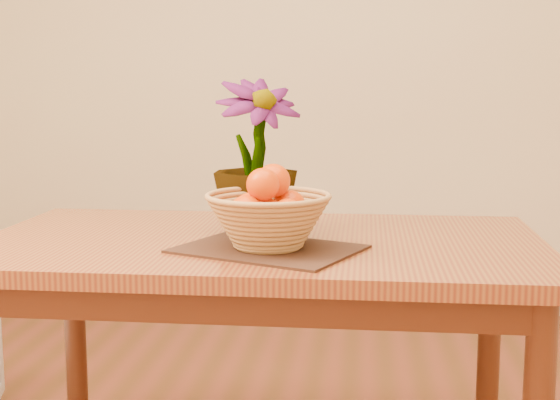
# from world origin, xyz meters

# --- Properties ---
(wall_back) EXTENTS (4.00, 0.02, 2.70)m
(wall_back) POSITION_xyz_m (0.00, 2.25, 1.35)
(wall_back) COLOR #FCF0C0
(wall_back) RESTS_ON floor
(table) EXTENTS (1.40, 0.80, 0.75)m
(table) POSITION_xyz_m (0.00, 0.30, 0.66)
(table) COLOR brown
(table) RESTS_ON floor
(placemat) EXTENTS (0.48, 0.43, 0.01)m
(placemat) POSITION_xyz_m (0.04, 0.16, 0.75)
(placemat) COLOR #341E13
(placemat) RESTS_ON table
(wicker_basket) EXTENTS (0.29, 0.29, 0.12)m
(wicker_basket) POSITION_xyz_m (0.04, 0.16, 0.81)
(wicker_basket) COLOR #A77945
(wicker_basket) RESTS_ON placemat
(orange_pile) EXTENTS (0.17, 0.18, 0.14)m
(orange_pile) POSITION_xyz_m (0.04, 0.16, 0.86)
(orange_pile) COLOR #D94603
(orange_pile) RESTS_ON wicker_basket
(potted_plant) EXTENTS (0.30, 0.30, 0.40)m
(potted_plant) POSITION_xyz_m (-0.02, 0.37, 0.95)
(potted_plant) COLOR #1A4212
(potted_plant) RESTS_ON table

